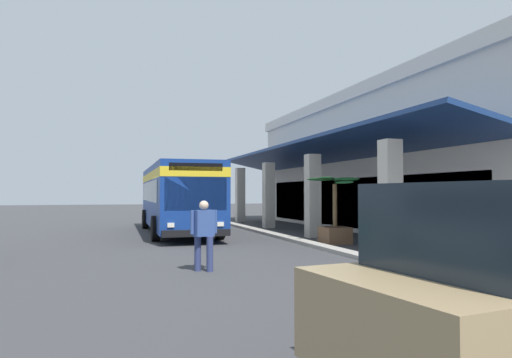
{
  "coord_description": "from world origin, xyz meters",
  "views": [
    {
      "loc": [
        18.29,
        -2.92,
        1.88
      ],
      "look_at": [
        -2.33,
        3.7,
        2.54
      ],
      "focal_mm": 32.25,
      "sensor_mm": 36.0,
      "label": 1
    }
  ],
  "objects": [
    {
      "name": "ground",
      "position": [
        0.0,
        8.0,
        0.0
      ],
      "size": [
        120.0,
        120.0,
        0.0
      ],
      "primitive_type": "plane",
      "color": "#38383A"
    },
    {
      "name": "curb_strip",
      "position": [
        -2.34,
        4.0,
        0.06
      ],
      "size": [
        27.09,
        0.5,
        0.12
      ],
      "primitive_type": "cube",
      "color": "#9E998E",
      "rests_on": "ground"
    },
    {
      "name": "plaza_building",
      "position": [
        -2.34,
        13.62,
        3.51
      ],
      "size": [
        22.87,
        14.25,
        7.01
      ],
      "color": "beige",
      "rests_on": "ground"
    },
    {
      "name": "transit_bus",
      "position": [
        -3.61,
        0.16,
        1.85
      ],
      "size": [
        11.25,
        2.96,
        3.34
      ],
      "color": "navy",
      "rests_on": "ground"
    },
    {
      "name": "pedestrian",
      "position": [
        7.35,
        -0.73,
        0.96
      ],
      "size": [
        0.38,
        0.68,
        1.7
      ],
      "color": "navy",
      "rests_on": "ground"
    },
    {
      "name": "potted_palm",
      "position": [
        2.89,
        5.11,
        0.61
      ],
      "size": [
        1.84,
        1.85,
        2.49
      ],
      "color": "brown",
      "rests_on": "ground"
    }
  ]
}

